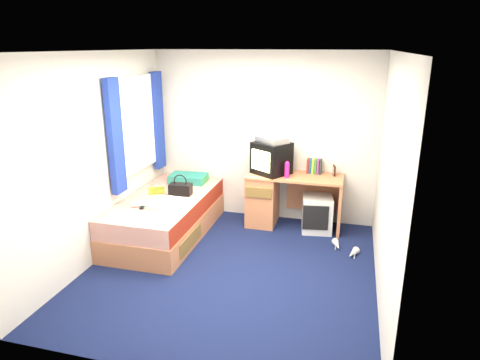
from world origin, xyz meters
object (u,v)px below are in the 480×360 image
(bed, at_px, (166,216))
(colour_swatch_fan, at_px, (147,208))
(pillow, at_px, (188,178))
(picture_frame, at_px, (334,170))
(pink_water_bottle, at_px, (287,170))
(aerosol_can, at_px, (289,168))
(desk, at_px, (275,197))
(vcr, at_px, (272,140))
(storage_cube, at_px, (317,214))
(white_heels, at_px, (345,249))
(handbag, at_px, (180,189))
(crt_tv, at_px, (271,158))
(magazine, at_px, (157,191))
(remote_control, at_px, (143,206))
(towel, at_px, (175,204))
(water_bottle, at_px, (140,204))

(bed, bearing_deg, colour_swatch_fan, -95.57)
(pillow, bearing_deg, picture_frame, 5.16)
(bed, height_order, picture_frame, picture_frame)
(pink_water_bottle, height_order, aerosol_can, pink_water_bottle)
(desk, bearing_deg, pink_water_bottle, -37.34)
(vcr, bearing_deg, storage_cube, 31.28)
(aerosol_can, height_order, white_heels, aerosol_can)
(vcr, xyz_separation_m, handbag, (-1.12, -0.60, -0.61))
(pink_water_bottle, relative_size, colour_swatch_fan, 0.91)
(picture_frame, bearing_deg, pillow, 170.82)
(desk, bearing_deg, storage_cube, -7.63)
(white_heels, bearing_deg, bed, -177.73)
(picture_frame, xyz_separation_m, pink_water_bottle, (-0.61, -0.26, 0.03))
(white_heels, bearing_deg, vcr, 148.45)
(bed, xyz_separation_m, storage_cube, (1.94, 0.67, -0.02))
(white_heels, bearing_deg, picture_frame, 105.92)
(crt_tv, bearing_deg, pillow, -144.38)
(crt_tv, bearing_deg, handbag, -119.05)
(magazine, relative_size, remote_control, 1.75)
(pillow, distance_m, remote_control, 1.12)
(picture_frame, bearing_deg, colour_swatch_fan, -163.11)
(pillow, height_order, magazine, pillow)
(picture_frame, bearing_deg, towel, -160.60)
(crt_tv, xyz_separation_m, white_heels, (1.07, -0.65, -0.93))
(bed, relative_size, pillow, 3.81)
(vcr, height_order, water_bottle, vcr)
(picture_frame, distance_m, towel, 2.22)
(storage_cube, relative_size, handbag, 1.61)
(towel, height_order, magazine, towel)
(bed, bearing_deg, crt_tv, 30.42)
(colour_swatch_fan, bearing_deg, water_bottle, 163.15)
(crt_tv, relative_size, magazine, 2.12)
(pillow, height_order, white_heels, pillow)
(vcr, xyz_separation_m, magazine, (-1.49, -0.56, -0.68))
(handbag, bearing_deg, white_heels, -6.41)
(crt_tv, bearing_deg, white_heels, 1.50)
(pillow, height_order, handbag, handbag)
(towel, bearing_deg, picture_frame, 33.75)
(remote_control, xyz_separation_m, white_heels, (2.46, 0.51, -0.51))
(bed, xyz_separation_m, aerosol_can, (1.51, 0.80, 0.56))
(white_heels, bearing_deg, aerosol_can, 139.72)
(water_bottle, height_order, remote_control, water_bottle)
(storage_cube, height_order, colour_swatch_fan, colour_swatch_fan)
(storage_cube, height_order, water_bottle, water_bottle)
(picture_frame, relative_size, colour_swatch_fan, 0.64)
(handbag, distance_m, white_heels, 2.26)
(crt_tv, bearing_deg, remote_control, -107.22)
(crt_tv, height_order, water_bottle, crt_tv)
(pillow, distance_m, water_bottle, 1.11)
(handbag, height_order, towel, handbag)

